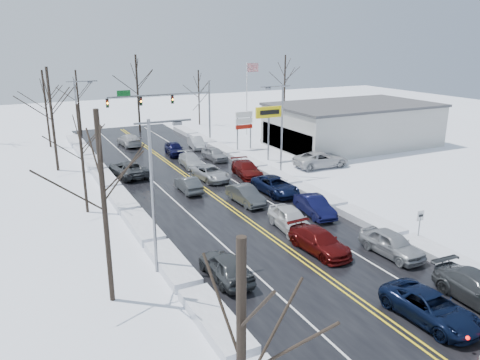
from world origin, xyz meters
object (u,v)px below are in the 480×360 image
tires_plus_sign (269,116)px  traffic_signal_mast (172,102)px  flagpole (248,93)px  dealership_building (353,124)px  oncoming_car_0 (189,191)px

tires_plus_sign → traffic_signal_mast: bearing=120.5°
flagpole → dealership_building: bearing=-53.7°
traffic_signal_mast → oncoming_car_0: size_ratio=3.24×
flagpole → oncoming_car_0: size_ratio=2.44×
flagpole → oncoming_car_0: bearing=-128.9°
traffic_signal_mast → tires_plus_sign: (7.05, -12.00, -0.49)m
flagpole → oncoming_car_0: flagpole is taller
traffic_signal_mast → oncoming_car_0: 20.12m
flagpole → oncoming_car_0: (-16.73, -20.71, -5.93)m
tires_plus_sign → flagpole: 14.79m
traffic_signal_mast → dealership_building: size_ratio=0.65×
dealership_building → traffic_signal_mast: bearing=154.1°
traffic_signal_mast → dealership_building: traffic_signal_mast is taller
traffic_signal_mast → tires_plus_sign: 13.92m
dealership_building → oncoming_car_0: 27.11m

